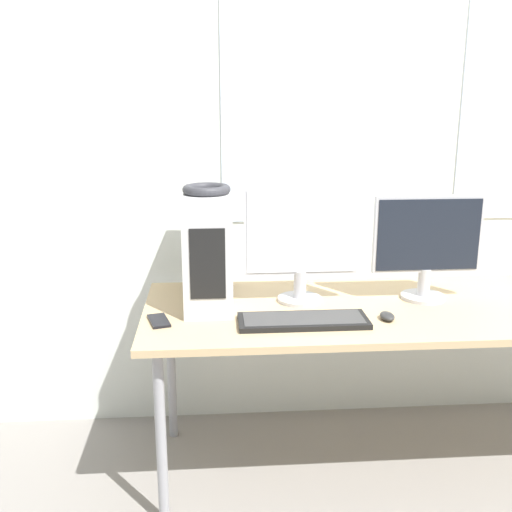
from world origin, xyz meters
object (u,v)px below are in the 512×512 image
object	(u,v)px
headphones	(207,189)
mouse	(387,316)
monitor_right_near	(428,244)
cell_phone	(159,321)
keyboard	(303,321)
monitor_main	(301,240)
pc_tower	(208,248)

from	to	relation	value
headphones	mouse	bearing A→B (deg)	-21.85
headphones	mouse	distance (m)	0.86
monitor_right_near	cell_phone	xyz separation A→B (m)	(-1.09, -0.19, -0.24)
monitor_right_near	cell_phone	bearing A→B (deg)	-170.16
keyboard	mouse	xyz separation A→B (m)	(0.33, 0.01, 0.00)
headphones	monitor_right_near	bearing A→B (deg)	-2.75
monitor_right_near	monitor_main	bearing A→B (deg)	179.16
monitor_right_near	mouse	world-z (taller)	monitor_right_near
headphones	monitor_main	bearing A→B (deg)	-5.39
monitor_main	mouse	world-z (taller)	monitor_main
headphones	monitor_main	distance (m)	0.43
cell_phone	monitor_main	bearing A→B (deg)	3.51
pc_tower	headphones	bearing A→B (deg)	90.00
monitor_main	monitor_right_near	xyz separation A→B (m)	(0.53, -0.01, -0.02)
headphones	monitor_main	xyz separation A→B (m)	(0.38, -0.04, -0.21)
pc_tower	monitor_main	xyz separation A→B (m)	(0.38, -0.03, 0.04)
pc_tower	keyboard	world-z (taller)	pc_tower
pc_tower	keyboard	bearing A→B (deg)	-39.00
monitor_right_near	mouse	size ratio (longest dim) A/B	5.20
headphones	keyboard	world-z (taller)	headphones
pc_tower	keyboard	xyz separation A→B (m)	(0.35, -0.29, -0.21)
monitor_main	mouse	xyz separation A→B (m)	(0.30, -0.24, -0.25)
monitor_right_near	headphones	bearing A→B (deg)	177.25
monitor_right_near	keyboard	xyz separation A→B (m)	(-0.55, -0.24, -0.23)
pc_tower	mouse	distance (m)	0.76
pc_tower	monitor_main	bearing A→B (deg)	-5.26
pc_tower	mouse	size ratio (longest dim) A/B	5.50
pc_tower	mouse	world-z (taller)	pc_tower
monitor_right_near	pc_tower	bearing A→B (deg)	177.30
keyboard	cell_phone	size ratio (longest dim) A/B	3.21
headphones	monitor_right_near	distance (m)	0.93
mouse	headphones	bearing A→B (deg)	158.15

